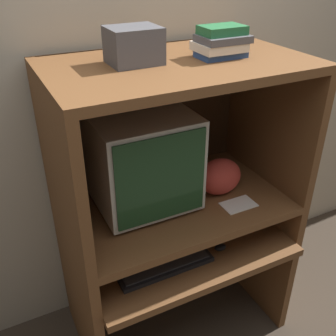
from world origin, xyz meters
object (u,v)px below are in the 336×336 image
Objects in this scene: mouse at (220,247)px; snack_bag at (220,177)px; keyboard at (164,264)px; book_stack at (221,42)px; storage_box at (134,45)px; crt_monitor at (141,158)px.

mouse is 0.33m from snack_bag.
keyboard is 2.05× the size of snack_bag.
storage_box is at bearing 168.99° from book_stack.
book_stack is at bearing 75.48° from mouse.
crt_monitor is 7.54× the size of mouse.
storage_box reaches higher than mouse.
keyboard is at bearing -86.26° from storage_box.
storage_box is (-0.02, -0.03, 0.48)m from crt_monitor.
mouse is 0.27× the size of snack_bag.
book_stack is 1.05× the size of storage_box.
book_stack reaches higher than snack_bag.
snack_bag is at bearing -15.91° from crt_monitor.
crt_monitor is 0.48m from keyboard.
storage_box is (-0.37, 0.07, 0.62)m from snack_bag.
storage_box is (-0.29, 0.23, 0.89)m from mouse.
keyboard is 0.95m from book_stack.
crt_monitor is 2.29× the size of storage_box.
book_stack is (0.32, 0.15, 0.89)m from keyboard.
keyboard is 2.18× the size of book_stack.
crt_monitor is at bearing 88.31° from keyboard.
snack_bag is 1.11× the size of storage_box.
snack_bag is at bearing 63.62° from mouse.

